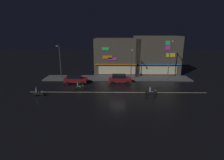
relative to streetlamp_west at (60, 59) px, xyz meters
name	(u,v)px	position (x,y,z in m)	size (l,w,h in m)	color
ground_plane	(118,92)	(11.93, -8.91, -4.24)	(140.00, 140.00, 0.00)	black
lane_divider_stripe	(118,92)	(11.93, -8.91, -4.23)	(29.10, 0.16, 0.01)	beige
sidewalk_far	(117,78)	(11.93, 0.15, -4.17)	(30.63, 4.48, 0.14)	#4C4C4F
storefront_left_block	(156,55)	(21.12, 5.45, 0.10)	(10.25, 6.27, 8.69)	#4C443A
storefront_center_block	(117,56)	(11.93, 5.82, -0.18)	(10.27, 7.01, 8.13)	#4C443A
streetlamp_west	(60,59)	(0.00, 0.00, 0.00)	(0.44, 1.64, 6.92)	#47494C
streetlamp_mid	(131,61)	(14.79, -0.74, -0.37)	(0.44, 1.64, 6.21)	#47494C
streetlamp_east	(170,57)	(22.49, -0.58, 0.52)	(0.44, 1.64, 7.92)	#47494C
pedestrian_on_sidewalk	(136,73)	(16.13, 0.98, -3.18)	(0.39, 0.39, 1.97)	#232328
parked_car_near_kerb	(120,79)	(12.40, -3.24, -3.37)	(4.30, 1.98, 1.67)	maroon
parked_car_trailing	(75,79)	(3.86, -3.73, -3.37)	(4.30, 1.98, 1.67)	maroon
motorcycle_lead	(37,92)	(-0.54, -10.82, -3.60)	(1.90, 0.60, 1.52)	black
motorcycle_following	(79,86)	(5.24, -7.70, -3.60)	(1.90, 0.60, 1.52)	black
motorcycle_opposite_lane	(151,92)	(17.08, -10.27, -3.60)	(1.90, 0.60, 1.52)	black
traffic_cone	(126,81)	(13.60, -3.24, -3.96)	(0.36, 0.36, 0.55)	orange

